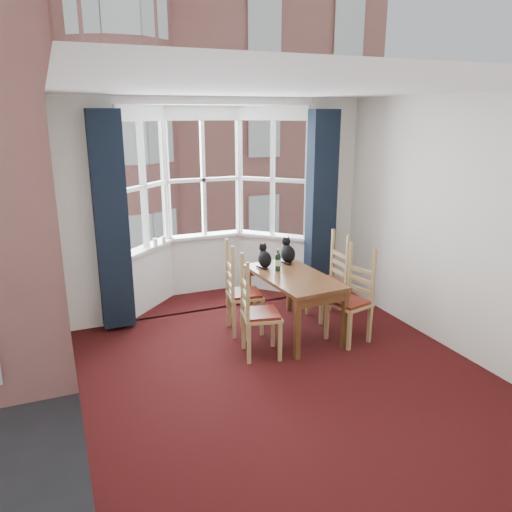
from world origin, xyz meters
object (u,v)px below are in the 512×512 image
chair_left_far (237,295)px  chair_right_far (333,282)px  dining_table (293,283)px  candle_tall (155,242)px  cat_right (288,252)px  cat_left (265,258)px  chair_left_near (253,316)px  candle_short (164,241)px  chair_right_near (355,301)px  wine_bottle (278,261)px

chair_left_far → chair_right_far: (1.31, -0.03, 0.00)m
dining_table → candle_tall: candle_tall is taller
dining_table → chair_left_far: size_ratio=1.51×
dining_table → cat_right: 0.59m
cat_left → chair_left_near: bearing=-120.9°
candle_short → chair_right_far: bearing=-33.3°
chair_right_far → dining_table: bearing=-160.1°
chair_right_near → cat_left: size_ratio=2.96×
chair_left_far → cat_right: size_ratio=2.72×
wine_bottle → candle_short: 1.70m
wine_bottle → candle_short: bearing=131.2°
chair_left_far → cat_left: bearing=19.8°
dining_table → candle_short: 1.96m
dining_table → chair_left_near: size_ratio=1.51×
dining_table → cat_left: bearing=113.1°
dining_table → wine_bottle: (-0.10, 0.23, 0.22)m
candle_tall → cat_right: bearing=-32.4°
dining_table → chair_left_far: (-0.61, 0.29, -0.17)m
cat_left → wine_bottle: 0.22m
chair_right_far → candle_tall: (-2.04, 1.23, 0.45)m
chair_left_far → candle_tall: 1.47m
chair_left_near → candle_short: bearing=105.9°
wine_bottle → dining_table: bearing=-67.0°
chair_left_far → cat_left: 0.59m
chair_left_near → wine_bottle: (0.58, 0.61, 0.39)m
candle_tall → candle_short: candle_short is taller
chair_right_near → chair_left_far: bearing=148.8°
chair_right_far → cat_left: 0.99m
dining_table → cat_right: bearing=71.4°
chair_right_near → wine_bottle: size_ratio=3.31×
dining_table → wine_bottle: size_ratio=4.99×
dining_table → candle_short: candle_short is taller
cat_right → wine_bottle: (-0.27, -0.29, -0.01)m
wine_bottle → candle_tall: wine_bottle is taller
chair_left_near → candle_short: candle_short is taller
chair_left_far → wine_bottle: 0.65m
chair_right_near → candle_tall: size_ratio=8.74×
cat_left → dining_table: bearing=-66.9°
cat_left → cat_right: size_ratio=0.92×
chair_left_far → candle_tall: bearing=121.3°
chair_left_near → chair_right_near: 1.26m
chair_right_far → wine_bottle: (-0.80, -0.02, 0.39)m
wine_bottle → candle_short: size_ratio=2.45×
chair_left_near → chair_left_far: (0.07, 0.67, 0.00)m
wine_bottle → candle_tall: size_ratio=2.64×
dining_table → chair_left_near: 0.80m
dining_table → candle_short: (-1.22, 1.51, 0.28)m
chair_right_far → cat_right: 0.71m
cat_right → candle_tall: 1.80m
cat_left → wine_bottle: bearing=-66.7°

